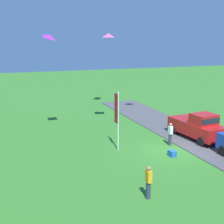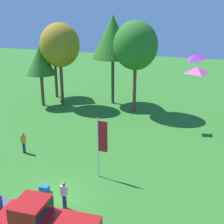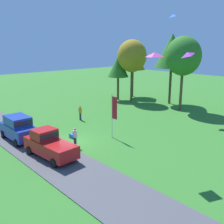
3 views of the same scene
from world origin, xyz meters
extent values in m
plane|color=#337528|center=(0.00, 0.00, 0.00)|extent=(120.00, 120.00, 0.00)
cube|color=#4C4C51|center=(0.00, -2.99, 0.03)|extent=(36.00, 4.40, 0.06)
cube|color=#1E389E|center=(-3.81, -3.33, 0.95)|extent=(4.61, 1.92, 1.10)
cube|color=#1E389E|center=(-3.81, -3.33, 1.92)|extent=(2.61, 1.77, 0.84)
cube|color=#19232D|center=(-3.81, -3.33, 1.92)|extent=(2.66, 1.74, 0.46)
cylinder|color=black|center=(-5.37, -4.22, 0.40)|extent=(0.68, 0.24, 0.68)
cylinder|color=black|center=(-5.37, -2.42, 0.40)|extent=(0.68, 0.24, 0.68)
cylinder|color=black|center=(-2.25, -4.24, 0.40)|extent=(0.68, 0.24, 0.68)
cylinder|color=black|center=(-2.24, -2.43, 0.40)|extent=(0.68, 0.24, 0.68)
cube|color=red|center=(1.69, -3.07, 0.90)|extent=(5.13, 2.27, 1.00)
cube|color=red|center=(0.89, -3.14, 1.80)|extent=(1.63, 1.87, 0.80)
cube|color=#19232D|center=(0.89, -3.14, 1.80)|extent=(1.66, 1.83, 0.44)
cylinder|color=black|center=(0.06, -4.10, 0.40)|extent=(0.70, 0.29, 0.68)
cylinder|color=black|center=(-0.07, -2.30, 0.40)|extent=(0.70, 0.29, 0.68)
cylinder|color=black|center=(3.45, -3.85, 0.40)|extent=(0.70, 0.29, 0.68)
cylinder|color=black|center=(3.32, -2.05, 0.40)|extent=(0.70, 0.29, 0.68)
cylinder|color=#2D334C|center=(-5.48, 4.91, 0.44)|extent=(0.24, 0.24, 0.88)
cube|color=orange|center=(-5.48, 4.91, 1.18)|extent=(0.36, 0.22, 0.60)
sphere|color=#9E7051|center=(-5.48, 4.91, 1.60)|extent=(0.22, 0.22, 0.22)
cylinder|color=#2D334C|center=(1.09, -0.35, 0.44)|extent=(0.24, 0.24, 0.88)
cube|color=white|center=(1.09, -0.35, 1.18)|extent=(0.36, 0.22, 0.60)
sphere|color=#9E7051|center=(1.09, -0.35, 1.60)|extent=(0.22, 0.22, 0.22)
cylinder|color=brown|center=(-11.46, 20.14, 2.30)|extent=(0.36, 0.36, 4.61)
cone|color=olive|center=(-11.46, 20.14, 6.68)|extent=(4.15, 4.15, 4.15)
cylinder|color=brown|center=(-11.11, 16.40, 1.85)|extent=(0.36, 0.36, 3.71)
cone|color=#2D7023|center=(-11.11, 16.40, 5.38)|extent=(3.34, 3.34, 3.34)
cylinder|color=brown|center=(-9.06, 17.39, 2.49)|extent=(0.36, 0.36, 4.99)
ellipsoid|color=olive|center=(-9.06, 17.39, 7.00)|extent=(4.49, 4.49, 4.94)
cylinder|color=brown|center=(-3.75, 20.19, 2.70)|extent=(0.36, 0.36, 5.41)
cone|color=#2D7023|center=(-3.75, 20.19, 7.84)|extent=(4.87, 4.87, 4.87)
cylinder|color=brown|center=(-0.37, 17.96, 2.58)|extent=(0.36, 0.36, 5.16)
ellipsoid|color=#2D7023|center=(-0.37, 17.96, 7.25)|extent=(4.65, 4.65, 5.11)
cylinder|color=silver|center=(1.47, 3.68, 2.13)|extent=(0.08, 0.08, 4.26)
cube|color=red|center=(1.82, 3.68, 2.98)|extent=(0.64, 0.04, 2.13)
cube|color=blue|center=(-0.95, 0.72, 0.20)|extent=(0.56, 0.40, 0.40)
pyramid|color=#EA4C9E|center=(7.57, 2.10, 8.05)|extent=(1.33, 1.35, 0.35)
pyramid|color=purple|center=(6.88, 7.22, 7.95)|extent=(1.41, 1.40, 0.59)
pyramid|color=blue|center=(-0.30, 15.13, 12.07)|extent=(1.18, 1.23, 0.51)
camera|label=1|loc=(-18.01, 11.67, 7.70)|focal=50.00mm
camera|label=2|loc=(9.08, -13.63, 10.97)|focal=50.00mm
camera|label=3|loc=(19.21, -12.44, 8.75)|focal=42.00mm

